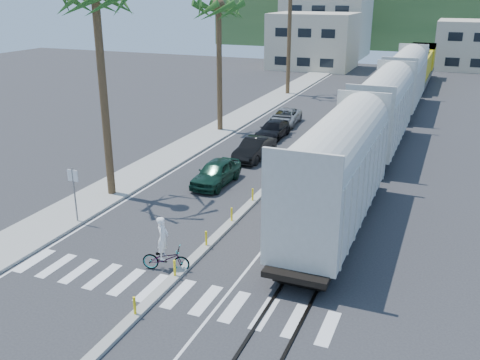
# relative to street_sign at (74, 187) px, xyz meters

# --- Properties ---
(ground) EXTENTS (140.00, 140.00, 0.00)m
(ground) POSITION_rel_street_sign_xyz_m (7.30, -2.00, -1.97)
(ground) COLOR #28282B
(ground) RESTS_ON ground
(sidewalk) EXTENTS (3.00, 90.00, 0.15)m
(sidewalk) POSITION_rel_street_sign_xyz_m (-1.20, 23.00, -1.90)
(sidewalk) COLOR gray
(sidewalk) RESTS_ON ground
(rails) EXTENTS (1.56, 100.00, 0.06)m
(rails) POSITION_rel_street_sign_xyz_m (12.30, 26.00, -1.94)
(rails) COLOR black
(rails) RESTS_ON ground
(median) EXTENTS (0.45, 60.00, 0.85)m
(median) POSITION_rel_street_sign_xyz_m (7.30, 17.96, -1.88)
(median) COLOR gray
(median) RESTS_ON ground
(crosswalk) EXTENTS (14.00, 2.20, 0.01)m
(crosswalk) POSITION_rel_street_sign_xyz_m (7.30, -4.00, -1.97)
(crosswalk) COLOR silver
(crosswalk) RESTS_ON ground
(lane_markings) EXTENTS (9.42, 90.00, 0.01)m
(lane_markings) POSITION_rel_street_sign_xyz_m (5.15, 23.00, -1.97)
(lane_markings) COLOR silver
(lane_markings) RESTS_ON ground
(freight_train) EXTENTS (3.00, 60.94, 5.85)m
(freight_train) POSITION_rel_street_sign_xyz_m (12.30, 24.92, 0.93)
(freight_train) COLOR beige
(freight_train) RESTS_ON ground
(street_sign) EXTENTS (0.60, 0.08, 3.00)m
(street_sign) POSITION_rel_street_sign_xyz_m (0.00, 0.00, 0.00)
(street_sign) COLOR slate
(street_sign) RESTS_ON ground
(buildings) EXTENTS (38.00, 27.00, 10.00)m
(buildings) POSITION_rel_street_sign_xyz_m (0.89, 69.66, 2.39)
(buildings) COLOR #B6AA91
(buildings) RESTS_ON ground
(hillside) EXTENTS (80.00, 20.00, 12.00)m
(hillside) POSITION_rel_street_sign_xyz_m (7.30, 98.00, 4.03)
(hillside) COLOR #385628
(hillside) RESTS_ON ground
(car_lead) EXTENTS (2.00, 4.56, 1.53)m
(car_lead) POSITION_rel_street_sign_xyz_m (4.15, 7.97, -1.21)
(car_lead) COLOR #0F2F22
(car_lead) RESTS_ON ground
(car_second) EXTENTS (2.09, 4.71, 1.49)m
(car_second) POSITION_rel_street_sign_xyz_m (4.49, 13.71, -1.23)
(car_second) COLOR black
(car_second) RESTS_ON ground
(car_third) EXTENTS (1.91, 4.64, 1.34)m
(car_third) POSITION_rel_street_sign_xyz_m (3.86, 19.56, -1.30)
(car_third) COLOR black
(car_third) RESTS_ON ground
(car_rear) EXTENTS (2.95, 5.22, 1.36)m
(car_rear) POSITION_rel_street_sign_xyz_m (3.34, 24.31, -1.29)
(car_rear) COLOR #9C9EA1
(car_rear) RESTS_ON ground
(cyclist) EXTENTS (1.64, 2.39, 2.44)m
(cyclist) POSITION_rel_street_sign_xyz_m (6.58, -2.49, -1.20)
(cyclist) COLOR #9EA0A5
(cyclist) RESTS_ON ground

